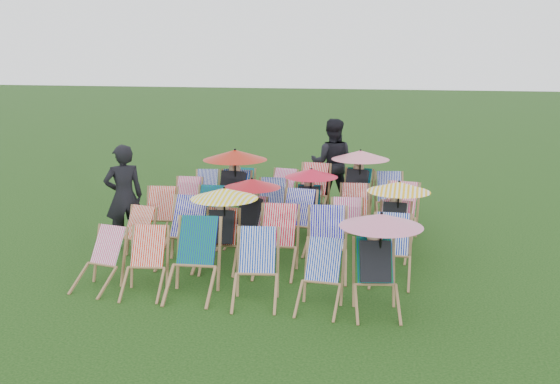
% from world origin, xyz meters
% --- Properties ---
extents(ground, '(100.00, 100.00, 0.00)m').
position_xyz_m(ground, '(0.00, 0.00, 0.00)').
color(ground, black).
rests_on(ground, ground).
extents(deckchair_0, '(0.66, 0.84, 0.82)m').
position_xyz_m(deckchair_0, '(-1.90, -2.30, 0.41)').
color(deckchair_0, olive).
rests_on(deckchair_0, ground).
extents(deckchair_1, '(0.70, 0.88, 0.87)m').
position_xyz_m(deckchair_1, '(-1.19, -2.32, 0.44)').
color(deckchair_1, olive).
rests_on(deckchair_1, ground).
extents(deckchair_2, '(0.75, 0.99, 1.01)m').
position_xyz_m(deckchair_2, '(-0.51, -2.25, 0.51)').
color(deckchair_2, olive).
rests_on(deckchair_2, ground).
extents(deckchair_3, '(0.75, 0.95, 0.93)m').
position_xyz_m(deckchair_3, '(0.39, -2.29, 0.47)').
color(deckchair_3, olive).
rests_on(deckchair_3, ground).
extents(deckchair_4, '(0.59, 0.81, 0.85)m').
position_xyz_m(deckchair_4, '(1.25, -2.32, 0.43)').
color(deckchair_4, olive).
rests_on(deckchair_4, ground).
extents(deckchair_5, '(1.07, 1.16, 1.27)m').
position_xyz_m(deckchair_5, '(1.97, -2.22, 0.67)').
color(deckchair_5, olive).
rests_on(deckchair_5, ground).
extents(deckchair_6, '(0.67, 0.84, 0.82)m').
position_xyz_m(deckchair_6, '(-2.00, -1.07, 0.41)').
color(deckchair_6, olive).
rests_on(deckchair_6, ground).
extents(deckchair_7, '(0.67, 0.94, 1.02)m').
position_xyz_m(deckchair_7, '(-1.12, -1.05, 0.51)').
color(deckchair_7, olive).
rests_on(deckchair_7, ground).
extents(deckchair_8, '(1.04, 1.12, 1.24)m').
position_xyz_m(deckchair_8, '(-0.50, -1.06, 0.65)').
color(deckchair_8, olive).
rests_on(deckchair_8, ground).
extents(deckchair_9, '(0.70, 0.94, 0.98)m').
position_xyz_m(deckchair_9, '(0.38, -1.10, 0.49)').
color(deckchair_9, olive).
rests_on(deckchair_9, ground).
extents(deckchair_10, '(0.76, 0.98, 0.98)m').
position_xyz_m(deckchair_10, '(1.14, -1.07, 0.49)').
color(deckchair_10, olive).
rests_on(deckchair_10, ground).
extents(deckchair_11, '(0.62, 0.86, 0.93)m').
position_xyz_m(deckchair_11, '(2.09, -1.09, 0.46)').
color(deckchair_11, olive).
rests_on(deckchair_11, ground).
extents(deckchair_12, '(0.71, 0.91, 0.92)m').
position_xyz_m(deckchair_12, '(-2.02, -0.01, 0.46)').
color(deckchair_12, olive).
rests_on(deckchair_12, ground).
extents(deckchair_13, '(0.65, 0.90, 0.95)m').
position_xyz_m(deckchair_13, '(-1.12, 0.08, 0.48)').
color(deckchair_13, olive).
rests_on(deckchair_13, ground).
extents(deckchair_14, '(0.98, 1.04, 1.16)m').
position_xyz_m(deckchair_14, '(-0.40, 0.12, 0.61)').
color(deckchair_14, olive).
rests_on(deckchair_14, ground).
extents(deckchair_15, '(0.72, 0.94, 0.96)m').
position_xyz_m(deckchair_15, '(0.41, 0.10, 0.48)').
color(deckchair_15, olive).
rests_on(deckchair_15, ground).
extents(deckchair_16, '(0.68, 0.87, 0.88)m').
position_xyz_m(deckchair_16, '(1.31, 0.01, 0.44)').
color(deckchair_16, olive).
rests_on(deckchair_16, ground).
extents(deckchair_17, '(1.03, 1.08, 1.22)m').
position_xyz_m(deckchair_17, '(2.07, 0.12, 0.64)').
color(deckchair_17, olive).
rests_on(deckchair_17, ground).
extents(deckchair_18, '(0.63, 0.84, 0.88)m').
position_xyz_m(deckchair_18, '(-1.98, 1.15, 0.44)').
color(deckchair_18, olive).
rests_on(deckchair_18, ground).
extents(deckchair_19, '(1.23, 1.28, 1.46)m').
position_xyz_m(deckchair_19, '(-1.07, 1.29, 0.77)').
color(deckchair_19, olive).
rests_on(deckchair_19, ground).
extents(deckchair_20, '(0.67, 0.88, 0.91)m').
position_xyz_m(deckchair_20, '(-0.29, 1.24, 0.46)').
color(deckchair_20, olive).
rests_on(deckchair_20, ground).
extents(deckchair_21, '(0.99, 1.05, 1.17)m').
position_xyz_m(deckchair_21, '(0.45, 1.20, 0.62)').
color(deckchair_21, olive).
rests_on(deckchair_21, ground).
extents(deckchair_22, '(0.67, 0.87, 0.89)m').
position_xyz_m(deckchair_22, '(1.30, 1.16, 0.45)').
color(deckchair_22, olive).
rests_on(deckchair_22, ground).
extents(deckchair_23, '(0.75, 0.96, 0.97)m').
position_xyz_m(deckchair_23, '(2.11, 1.13, 0.48)').
color(deckchair_23, olive).
rests_on(deckchair_23, ground).
extents(deckchair_24, '(0.68, 0.85, 0.83)m').
position_xyz_m(deckchair_24, '(-1.94, 2.27, 0.41)').
color(deckchair_24, olive).
rests_on(deckchair_24, ground).
extents(deckchair_25, '(0.59, 0.82, 0.87)m').
position_xyz_m(deckchair_25, '(-1.23, 2.35, 0.44)').
color(deckchair_25, olive).
rests_on(deckchair_25, ground).
extents(deckchair_26, '(0.71, 0.90, 0.89)m').
position_xyz_m(deckchair_26, '(-0.37, 2.36, 0.45)').
color(deckchair_26, olive).
rests_on(deckchair_26, ground).
extents(deckchair_27, '(0.73, 0.98, 1.02)m').
position_xyz_m(deckchair_27, '(0.29, 2.42, 0.51)').
color(deckchair_27, olive).
rests_on(deckchair_27, ground).
extents(deckchair_28, '(1.15, 1.22, 1.37)m').
position_xyz_m(deckchair_28, '(1.20, 2.38, 0.72)').
color(deckchair_28, olive).
rests_on(deckchair_28, ground).
extents(deckchair_29, '(0.76, 0.95, 0.93)m').
position_xyz_m(deckchair_29, '(1.90, 2.33, 0.46)').
color(deckchair_29, olive).
rests_on(deckchair_29, ground).
extents(person_left, '(0.78, 0.73, 1.78)m').
position_xyz_m(person_left, '(-2.41, -0.46, 0.89)').
color(person_left, black).
rests_on(person_left, ground).
extents(person_rear, '(0.97, 0.78, 1.91)m').
position_xyz_m(person_rear, '(0.59, 3.21, 0.96)').
color(person_rear, black).
rests_on(person_rear, ground).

